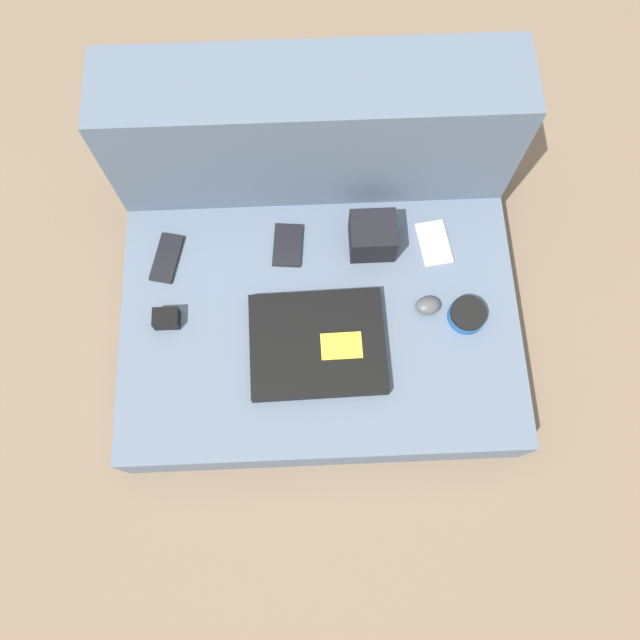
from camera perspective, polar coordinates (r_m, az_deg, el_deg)
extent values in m
plane|color=#7A6651|center=(1.55, 0.00, -1.95)|extent=(8.00, 8.00, 0.00)
cube|color=slate|center=(1.48, 0.00, -1.14)|extent=(0.90, 0.60, 0.14)
cube|color=slate|center=(1.51, -0.65, 15.49)|extent=(0.90, 0.20, 0.47)
cube|color=black|center=(1.38, -0.24, -2.21)|extent=(0.30, 0.25, 0.03)
cube|color=yellow|center=(1.36, 1.98, -2.37)|extent=(0.09, 0.06, 0.00)
ellipsoid|color=#4C4C51|center=(1.43, 9.84, 1.31)|extent=(0.06, 0.05, 0.03)
cylinder|color=#1E569E|center=(1.44, 13.28, 0.37)|extent=(0.09, 0.09, 0.02)
cylinder|color=black|center=(1.43, 13.43, 0.58)|extent=(0.08, 0.08, 0.01)
cube|color=black|center=(1.51, -13.83, 5.52)|extent=(0.08, 0.13, 0.01)
cube|color=#B7B7BC|center=(1.50, 10.36, 6.90)|extent=(0.08, 0.12, 0.01)
cube|color=black|center=(1.48, -2.97, 6.85)|extent=(0.07, 0.11, 0.01)
cube|color=black|center=(1.45, 4.83, 7.67)|extent=(0.10, 0.10, 0.09)
cube|color=black|center=(1.43, -13.87, 0.13)|extent=(0.06, 0.04, 0.04)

